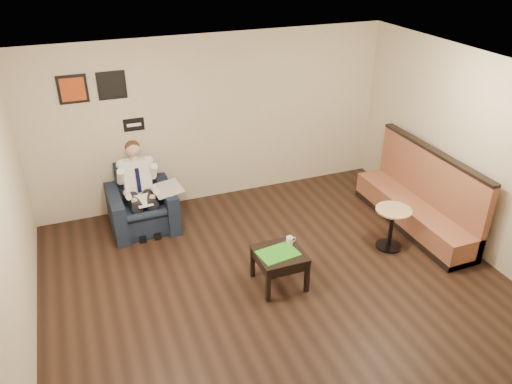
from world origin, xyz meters
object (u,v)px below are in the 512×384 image
object	(u,v)px
coffee_mug	(290,240)
smartphone	(278,244)
green_folder	(278,253)
banquette	(417,191)
seated_man	(142,194)
side_table	(279,268)
armchair	(141,200)
cafe_table	(391,228)

from	to	relation	value
coffee_mug	smartphone	distance (m)	0.16
green_folder	banquette	distance (m)	2.66
seated_man	smartphone	distance (m)	2.33
side_table	banquette	xyz separation A→B (m)	(2.55, 0.58, 0.37)
side_table	coffee_mug	size ratio (longest dim) A/B	5.79
seated_man	banquette	bearing A→B (deg)	-20.60
green_folder	coffee_mug	bearing A→B (deg)	33.75
banquette	smartphone	bearing A→B (deg)	-170.97
armchair	coffee_mug	distance (m)	2.55
armchair	banquette	size ratio (longest dim) A/B	0.40
seated_man	side_table	bearing A→B (deg)	-55.38
seated_man	green_folder	bearing A→B (deg)	-56.33
side_table	banquette	distance (m)	2.64
seated_man	green_folder	distance (m)	2.43
green_folder	banquette	bearing A→B (deg)	13.02
seated_man	coffee_mug	distance (m)	2.45
smartphone	banquette	world-z (taller)	banquette
smartphone	cafe_table	bearing A→B (deg)	10.63
armchair	cafe_table	distance (m)	3.81
seated_man	cafe_table	size ratio (longest dim) A/B	2.03
side_table	coffee_mug	xyz separation A→B (m)	(0.20, 0.13, 0.30)
armchair	seated_man	size ratio (longest dim) A/B	0.75
armchair	cafe_table	world-z (taller)	armchair
seated_man	cafe_table	distance (m)	3.75
coffee_mug	banquette	world-z (taller)	banquette
seated_man	armchair	bearing A→B (deg)	90.00
seated_man	banquette	distance (m)	4.22
green_folder	smartphone	bearing A→B (deg)	66.10
armchair	smartphone	distance (m)	2.42
banquette	armchair	bearing A→B (deg)	159.18
green_folder	banquette	size ratio (longest dim) A/B	0.21
coffee_mug	smartphone	bearing A→B (deg)	162.96
side_table	seated_man	bearing A→B (deg)	125.97
smartphone	cafe_table	xyz separation A→B (m)	(1.82, 0.02, -0.19)
seated_man	side_table	world-z (taller)	seated_man
banquette	cafe_table	distance (m)	0.84
green_folder	smartphone	xyz separation A→B (m)	(0.09, 0.20, -0.00)
green_folder	armchair	bearing A→B (deg)	123.46
seated_man	side_table	distance (m)	2.46
smartphone	cafe_table	world-z (taller)	cafe_table
green_folder	coffee_mug	world-z (taller)	coffee_mug
armchair	coffee_mug	world-z (taller)	armchair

